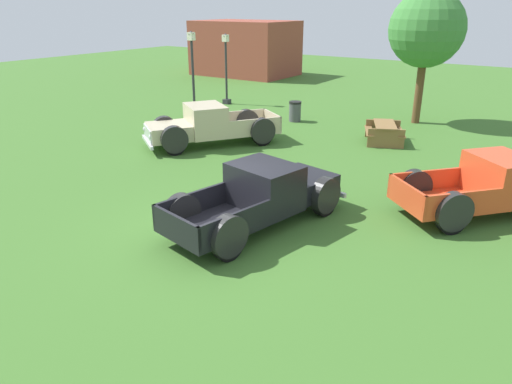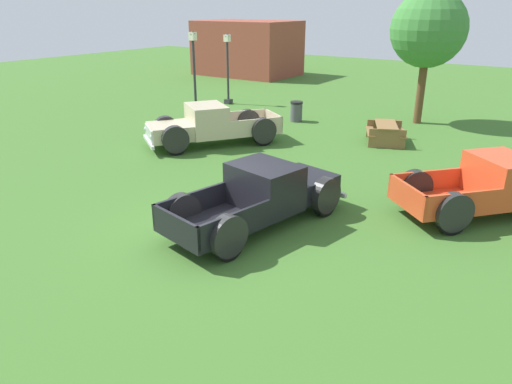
{
  "view_description": "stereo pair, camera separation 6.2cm",
  "coord_description": "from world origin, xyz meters",
  "px_view_note": "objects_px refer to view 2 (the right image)",
  "views": [
    {
      "loc": [
        6.76,
        -8.14,
        5.25
      ],
      "look_at": [
        0.65,
        0.94,
        0.9
      ],
      "focal_mm": 33.34,
      "sensor_mm": 36.0,
      "label": 1
    },
    {
      "loc": [
        6.81,
        -8.11,
        5.25
      ],
      "look_at": [
        0.65,
        0.94,
        0.9
      ],
      "focal_mm": 33.34,
      "sensor_mm": 36.0,
      "label": 2
    }
  ],
  "objects_px": {
    "lamp_post_far": "(228,68)",
    "pickup_truck_behind_left": "(502,186)",
    "picnic_table": "(386,131)",
    "pickup_truck_behind_right": "(205,126)",
    "pickup_truck_foreground": "(266,194)",
    "oak_tree_east": "(428,30)",
    "lamp_post_near": "(194,74)",
    "trash_can": "(296,111)"
  },
  "relations": [
    {
      "from": "pickup_truck_foreground",
      "to": "oak_tree_east",
      "type": "bearing_deg",
      "value": 90.25
    },
    {
      "from": "lamp_post_far",
      "to": "lamp_post_near",
      "type": "bearing_deg",
      "value": -76.83
    },
    {
      "from": "lamp_post_far",
      "to": "pickup_truck_behind_left",
      "type": "bearing_deg",
      "value": -27.36
    },
    {
      "from": "trash_can",
      "to": "lamp_post_far",
      "type": "bearing_deg",
      "value": 163.13
    },
    {
      "from": "picnic_table",
      "to": "pickup_truck_behind_left",
      "type": "bearing_deg",
      "value": -44.96
    },
    {
      "from": "pickup_truck_behind_left",
      "to": "trash_can",
      "type": "height_order",
      "value": "pickup_truck_behind_left"
    },
    {
      "from": "pickup_truck_behind_left",
      "to": "pickup_truck_behind_right",
      "type": "distance_m",
      "value": 10.72
    },
    {
      "from": "pickup_truck_behind_left",
      "to": "oak_tree_east",
      "type": "distance_m",
      "value": 10.94
    },
    {
      "from": "picnic_table",
      "to": "oak_tree_east",
      "type": "xyz_separation_m",
      "value": [
        0.03,
        4.21,
        3.68
      ]
    },
    {
      "from": "pickup_truck_behind_left",
      "to": "picnic_table",
      "type": "height_order",
      "value": "pickup_truck_behind_left"
    },
    {
      "from": "pickup_truck_foreground",
      "to": "lamp_post_near",
      "type": "distance_m",
      "value": 12.43
    },
    {
      "from": "pickup_truck_behind_right",
      "to": "oak_tree_east",
      "type": "distance_m",
      "value": 10.88
    },
    {
      "from": "pickup_truck_foreground",
      "to": "lamp_post_near",
      "type": "height_order",
      "value": "lamp_post_near"
    },
    {
      "from": "pickup_truck_behind_left",
      "to": "picnic_table",
      "type": "bearing_deg",
      "value": 135.04
    },
    {
      "from": "pickup_truck_behind_right",
      "to": "trash_can",
      "type": "xyz_separation_m",
      "value": [
        0.91,
        5.62,
        -0.28
      ]
    },
    {
      "from": "lamp_post_far",
      "to": "picnic_table",
      "type": "distance_m",
      "value": 10.65
    },
    {
      "from": "pickup_truck_foreground",
      "to": "trash_can",
      "type": "height_order",
      "value": "pickup_truck_foreground"
    },
    {
      "from": "pickup_truck_behind_left",
      "to": "pickup_truck_behind_right",
      "type": "xyz_separation_m",
      "value": [
        -10.71,
        0.59,
        0.02
      ]
    },
    {
      "from": "lamp_post_near",
      "to": "pickup_truck_behind_right",
      "type": "bearing_deg",
      "value": -44.66
    },
    {
      "from": "trash_can",
      "to": "oak_tree_east",
      "type": "relative_size",
      "value": 0.16
    },
    {
      "from": "pickup_truck_behind_left",
      "to": "lamp_post_near",
      "type": "bearing_deg",
      "value": 164.07
    },
    {
      "from": "picnic_table",
      "to": "lamp_post_near",
      "type": "bearing_deg",
      "value": -174.55
    },
    {
      "from": "pickup_truck_behind_right",
      "to": "lamp_post_far",
      "type": "relative_size",
      "value": 1.42
    },
    {
      "from": "pickup_truck_behind_right",
      "to": "picnic_table",
      "type": "xyz_separation_m",
      "value": [
        5.76,
        4.35,
        -0.27
      ]
    },
    {
      "from": "picnic_table",
      "to": "trash_can",
      "type": "height_order",
      "value": "trash_can"
    },
    {
      "from": "pickup_truck_foreground",
      "to": "pickup_truck_behind_right",
      "type": "distance_m",
      "value": 7.43
    },
    {
      "from": "pickup_truck_foreground",
      "to": "oak_tree_east",
      "type": "height_order",
      "value": "oak_tree_east"
    },
    {
      "from": "lamp_post_near",
      "to": "pickup_truck_foreground",
      "type": "bearing_deg",
      "value": -40.72
    },
    {
      "from": "pickup_truck_behind_left",
      "to": "lamp_post_far",
      "type": "xyz_separation_m",
      "value": [
        -15.09,
        7.81,
        1.24
      ]
    },
    {
      "from": "picnic_table",
      "to": "trash_can",
      "type": "distance_m",
      "value": 5.01
    },
    {
      "from": "pickup_truck_behind_left",
      "to": "lamp_post_far",
      "type": "height_order",
      "value": "lamp_post_far"
    },
    {
      "from": "picnic_table",
      "to": "oak_tree_east",
      "type": "height_order",
      "value": "oak_tree_east"
    },
    {
      "from": "pickup_truck_foreground",
      "to": "picnic_table",
      "type": "bearing_deg",
      "value": 90.58
    },
    {
      "from": "pickup_truck_foreground",
      "to": "oak_tree_east",
      "type": "xyz_separation_m",
      "value": [
        -0.06,
        13.14,
        3.44
      ]
    },
    {
      "from": "lamp_post_near",
      "to": "oak_tree_east",
      "type": "distance_m",
      "value": 10.8
    },
    {
      "from": "lamp_post_far",
      "to": "picnic_table",
      "type": "bearing_deg",
      "value": -15.8
    },
    {
      "from": "lamp_post_near",
      "to": "picnic_table",
      "type": "height_order",
      "value": "lamp_post_near"
    },
    {
      "from": "pickup_truck_behind_right",
      "to": "oak_tree_east",
      "type": "xyz_separation_m",
      "value": [
        5.79,
        8.56,
        3.41
      ]
    },
    {
      "from": "pickup_truck_behind_right",
      "to": "picnic_table",
      "type": "height_order",
      "value": "pickup_truck_behind_right"
    },
    {
      "from": "lamp_post_near",
      "to": "picnic_table",
      "type": "bearing_deg",
      "value": 5.45
    },
    {
      "from": "picnic_table",
      "to": "pickup_truck_foreground",
      "type": "bearing_deg",
      "value": -89.42
    },
    {
      "from": "pickup_truck_behind_left",
      "to": "picnic_table",
      "type": "relative_size",
      "value": 2.22
    }
  ]
}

